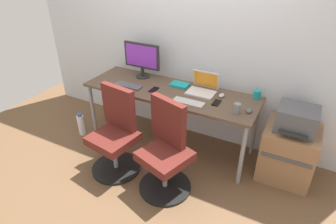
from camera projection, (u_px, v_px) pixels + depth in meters
The scene contains 19 objects.
ground_plane at pixel (170, 143), 3.64m from camera, with size 5.28×5.28×0.00m, color brown.
back_wall at pixel (187, 34), 3.30m from camera, with size 4.40×0.04×2.60m, color silver.
desk at pixel (170, 95), 3.29m from camera, with size 2.02×0.66×0.75m.
office_chair_left at pixel (116, 135), 3.06m from camera, with size 0.54×0.54×0.94m.
office_chair_right at pixel (166, 152), 2.81m from camera, with size 0.55×0.55×0.94m.
side_cabinet at pixel (288, 152), 3.00m from camera, with size 0.53×0.53×0.59m.
printer at pixel (297, 119), 2.79m from camera, with size 0.38×0.40×0.24m.
water_bottle_on_floor at pixel (81, 125), 3.75m from camera, with size 0.09×0.09×0.31m.
desktop_monitor at pixel (142, 58), 3.48m from camera, with size 0.48×0.18×0.43m.
open_laptop at pixel (203, 87), 3.20m from camera, with size 0.31×0.27×0.22m.
keyboard_by_monitor at pixel (128, 86), 3.35m from camera, with size 0.34×0.12×0.02m, color #515156.
keyboard_by_laptop at pixel (188, 102), 2.99m from camera, with size 0.34×0.12×0.02m, color #B7B7B7.
mouse_by_monitor at pixel (222, 95), 3.11m from camera, with size 0.06×0.10×0.03m, color #B7B7B7.
mouse_by_laptop at pixel (249, 111), 2.82m from camera, with size 0.06×0.10×0.03m, color #515156.
coffee_mug at pixel (257, 94), 3.07m from camera, with size 0.08×0.08×0.09m, color teal.
pen_cup at pixel (237, 108), 2.79m from camera, with size 0.07×0.07×0.10m, color slate.
phone_near_laptop at pixel (217, 103), 2.99m from camera, with size 0.07×0.14×0.01m, color black.
phone_near_monitor at pixel (154, 90), 3.26m from camera, with size 0.07×0.14×0.01m, color black.
notebook at pixel (180, 85), 3.36m from camera, with size 0.21×0.15×0.03m, color teal.
Camera 1 is at (1.35, -2.62, 2.17)m, focal length 30.41 mm.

